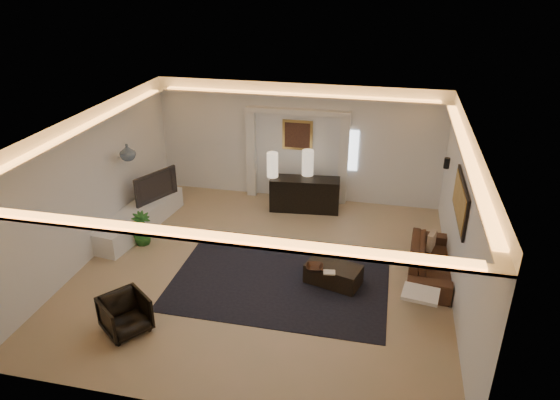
% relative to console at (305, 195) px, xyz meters
% --- Properties ---
extents(floor, '(7.00, 7.00, 0.00)m').
position_rel_console_xyz_m(floor, '(-0.32, -2.79, -0.40)').
color(floor, '#9C8A63').
rests_on(floor, ground).
extents(ceiling, '(7.00, 7.00, 0.00)m').
position_rel_console_xyz_m(ceiling, '(-0.32, -2.79, 2.50)').
color(ceiling, white).
rests_on(ceiling, ground).
extents(wall_back, '(7.00, 0.00, 7.00)m').
position_rel_console_xyz_m(wall_back, '(-0.32, 0.71, 1.05)').
color(wall_back, white).
rests_on(wall_back, ground).
extents(wall_front, '(7.00, 0.00, 7.00)m').
position_rel_console_xyz_m(wall_front, '(-0.32, -6.29, 1.05)').
color(wall_front, white).
rests_on(wall_front, ground).
extents(wall_left, '(0.00, 7.00, 7.00)m').
position_rel_console_xyz_m(wall_left, '(-3.82, -2.79, 1.05)').
color(wall_left, white).
rests_on(wall_left, ground).
extents(wall_right, '(0.00, 7.00, 7.00)m').
position_rel_console_xyz_m(wall_right, '(3.18, -2.79, 1.05)').
color(wall_right, white).
rests_on(wall_right, ground).
extents(cove_soffit, '(7.00, 7.00, 0.04)m').
position_rel_console_xyz_m(cove_soffit, '(-0.32, -2.79, 2.22)').
color(cove_soffit, silver).
rests_on(cove_soffit, ceiling).
extents(daylight_slit, '(0.25, 0.03, 1.00)m').
position_rel_console_xyz_m(daylight_slit, '(1.03, 0.69, 0.95)').
color(daylight_slit, white).
rests_on(daylight_slit, wall_back).
extents(area_rug, '(4.00, 3.00, 0.01)m').
position_rel_console_xyz_m(area_rug, '(0.08, -2.99, -0.39)').
color(area_rug, black).
rests_on(area_rug, ground).
extents(pilaster_left, '(0.22, 0.20, 2.20)m').
position_rel_console_xyz_m(pilaster_left, '(-1.47, 0.61, 0.70)').
color(pilaster_left, silver).
rests_on(pilaster_left, ground).
extents(pilaster_right, '(0.22, 0.20, 2.20)m').
position_rel_console_xyz_m(pilaster_right, '(0.83, 0.61, 0.70)').
color(pilaster_right, silver).
rests_on(pilaster_right, ground).
extents(alcove_header, '(2.52, 0.20, 0.12)m').
position_rel_console_xyz_m(alcove_header, '(-0.32, 0.61, 1.85)').
color(alcove_header, silver).
rests_on(alcove_header, wall_back).
extents(painting_frame, '(0.74, 0.04, 0.74)m').
position_rel_console_xyz_m(painting_frame, '(-0.32, 0.68, 1.25)').
color(painting_frame, tan).
rests_on(painting_frame, wall_back).
extents(painting_canvas, '(0.62, 0.02, 0.62)m').
position_rel_console_xyz_m(painting_canvas, '(-0.32, 0.65, 1.25)').
color(painting_canvas, '#4C2D1E').
rests_on(painting_canvas, wall_back).
extents(art_panel_frame, '(0.04, 1.64, 0.74)m').
position_rel_console_xyz_m(art_panel_frame, '(3.15, -2.49, 1.30)').
color(art_panel_frame, black).
rests_on(art_panel_frame, wall_right).
extents(art_panel_gold, '(0.02, 1.50, 0.62)m').
position_rel_console_xyz_m(art_panel_gold, '(3.12, -2.49, 1.30)').
color(art_panel_gold, tan).
rests_on(art_panel_gold, wall_right).
extents(wall_sconce, '(0.12, 0.12, 0.22)m').
position_rel_console_xyz_m(wall_sconce, '(3.06, -0.59, 1.28)').
color(wall_sconce, black).
rests_on(wall_sconce, wall_right).
extents(wall_niche, '(0.10, 0.55, 0.04)m').
position_rel_console_xyz_m(wall_niche, '(-3.76, -1.39, 1.25)').
color(wall_niche, silver).
rests_on(wall_niche, wall_left).
extents(console, '(1.69, 0.67, 0.82)m').
position_rel_console_xyz_m(console, '(0.00, 0.00, 0.00)').
color(console, black).
rests_on(console, ground).
extents(lamp_left, '(0.31, 0.31, 0.60)m').
position_rel_console_xyz_m(lamp_left, '(-0.78, -0.03, 0.69)').
color(lamp_left, beige).
rests_on(lamp_left, console).
extents(lamp_right, '(0.29, 0.29, 0.62)m').
position_rel_console_xyz_m(lamp_right, '(0.02, 0.26, 0.69)').
color(lamp_right, beige).
rests_on(lamp_right, console).
extents(media_ledge, '(1.03, 2.80, 0.51)m').
position_rel_console_xyz_m(media_ledge, '(-3.47, -1.72, -0.17)').
color(media_ledge, silver).
rests_on(media_ledge, ground).
extents(tv, '(1.13, 0.63, 0.67)m').
position_rel_console_xyz_m(tv, '(-3.35, -1.13, 0.39)').
color(tv, black).
rests_on(tv, media_ledge).
extents(figurine, '(0.16, 0.16, 0.42)m').
position_rel_console_xyz_m(figurine, '(-3.47, -0.76, 0.24)').
color(figurine, black).
rests_on(figurine, media_ledge).
extents(ginger_jar, '(0.40, 0.40, 0.35)m').
position_rel_console_xyz_m(ginger_jar, '(-3.47, -1.82, 1.44)').
color(ginger_jar, '#3C4851').
rests_on(ginger_jar, wall_niche).
extents(plant, '(0.56, 0.56, 0.71)m').
position_rel_console_xyz_m(plant, '(-3.08, -2.35, -0.04)').
color(plant, '#235E20').
rests_on(plant, ground).
extents(sofa, '(2.03, 0.90, 0.58)m').
position_rel_console_xyz_m(sofa, '(2.83, -2.25, -0.11)').
color(sofa, brown).
rests_on(sofa, ground).
extents(throw_blanket, '(0.64, 0.56, 0.06)m').
position_rel_console_xyz_m(throw_blanket, '(2.57, -3.76, 0.15)').
color(throw_blanket, white).
rests_on(throw_blanket, sofa).
extents(throw_pillow, '(0.20, 0.36, 0.35)m').
position_rel_console_xyz_m(throw_pillow, '(2.83, -1.91, 0.15)').
color(throw_pillow, tan).
rests_on(throw_pillow, sofa).
extents(coffee_table, '(1.11, 0.80, 0.37)m').
position_rel_console_xyz_m(coffee_table, '(1.06, -2.95, -0.20)').
color(coffee_table, black).
rests_on(coffee_table, ground).
extents(bowl, '(0.35, 0.35, 0.08)m').
position_rel_console_xyz_m(bowl, '(0.73, -3.15, 0.05)').
color(bowl, '#331D11').
rests_on(bowl, coffee_table).
extents(magazine, '(0.23, 0.18, 0.03)m').
position_rel_console_xyz_m(magazine, '(1.01, -3.22, 0.02)').
color(magazine, beige).
rests_on(magazine, coffee_table).
extents(armchair, '(0.97, 0.96, 0.63)m').
position_rel_console_xyz_m(armchair, '(-2.04, -5.01, -0.08)').
color(armchair, black).
rests_on(armchair, ground).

